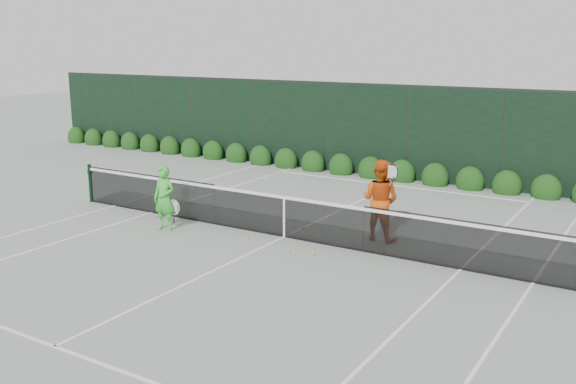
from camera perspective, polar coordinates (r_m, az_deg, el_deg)
The scene contains 8 objects.
ground at distance 14.80m, azimuth -0.33°, elevation -4.04°, with size 80.00×80.00×0.00m, color gray.
tennis_net at distance 14.66m, azimuth -0.42°, elevation -2.04°, with size 12.90×0.10×1.07m.
player_woman at distance 15.45m, azimuth -10.94°, elevation -0.56°, with size 0.65×0.41×1.55m.
player_man at distance 14.55m, azimuth 8.21°, elevation -0.70°, with size 0.97×0.77×1.84m.
court_lines at distance 14.80m, azimuth -0.33°, elevation -4.02°, with size 11.03×23.83×0.01m.
windscreen_fence at distance 12.27m, azimuth -7.08°, elevation -0.45°, with size 32.00×21.07×3.06m.
hedge_row at distance 20.96m, azimuth 10.09°, elevation 1.59°, with size 31.66×0.65×0.94m.
tennis_balls at distance 14.56m, azimuth -0.22°, elevation -4.19°, with size 5.21×1.64×0.07m.
Camera 1 is at (7.50, -11.98, 4.40)m, focal length 40.00 mm.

